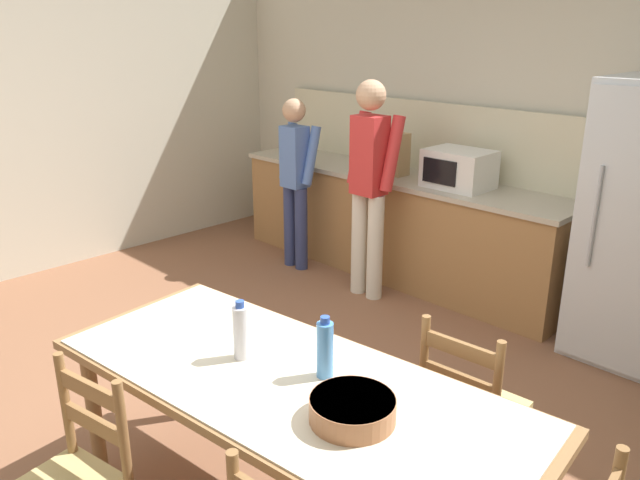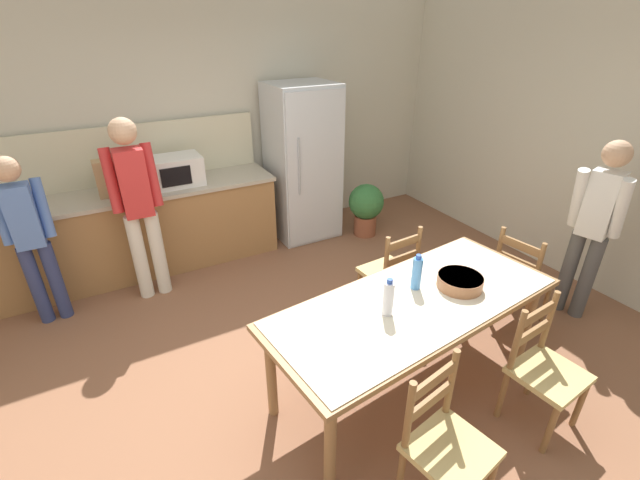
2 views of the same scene
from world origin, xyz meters
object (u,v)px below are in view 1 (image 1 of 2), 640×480
(dining_table, at_px, (288,394))
(person_at_sink, at_px, (296,175))
(bottle_off_centre, at_px, (325,349))
(chair_side_far_right, at_px, (469,408))
(microwave, at_px, (459,169))
(paper_bag, at_px, (394,154))
(serving_bowl, at_px, (352,408))
(person_at_counter, at_px, (370,179))
(bottle_near_centre, at_px, (241,332))

(dining_table, distance_m, person_at_sink, 3.21)
(bottle_off_centre, xyz_separation_m, chair_side_far_right, (0.30, 0.66, -0.45))
(microwave, relative_size, paper_bag, 1.39)
(person_at_sink, bearing_deg, bottle_off_centre, -130.62)
(paper_bag, bearing_deg, serving_bowl, -53.63)
(bottle_off_centre, height_order, chair_side_far_right, bottle_off_centre)
(paper_bag, bearing_deg, chair_side_far_right, -43.52)
(bottle_off_centre, distance_m, serving_bowl, 0.33)
(microwave, bearing_deg, paper_bag, -179.33)
(serving_bowl, height_order, person_at_sink, person_at_sink)
(microwave, xyz_separation_m, person_at_sink, (-1.36, -0.50, -0.20))
(paper_bag, bearing_deg, bottle_off_centre, -56.28)
(person_at_sink, height_order, person_at_counter, person_at_counter)
(bottle_near_centre, xyz_separation_m, person_at_counter, (-1.19, 2.21, 0.09))
(dining_table, relative_size, person_at_sink, 1.44)
(bottle_near_centre, bearing_deg, dining_table, 6.19)
(microwave, bearing_deg, dining_table, -70.18)
(bottle_near_centre, relative_size, chair_side_far_right, 0.30)
(bottle_near_centre, distance_m, chair_side_far_right, 1.14)
(serving_bowl, distance_m, person_at_sink, 3.51)
(bottle_near_centre, height_order, serving_bowl, bottle_near_centre)
(microwave, bearing_deg, serving_bowl, -63.62)
(paper_bag, bearing_deg, person_at_sink, -145.31)
(paper_bag, distance_m, bottle_near_centre, 3.05)
(person_at_sink, bearing_deg, paper_bag, -55.31)
(microwave, relative_size, person_at_sink, 0.32)
(dining_table, xyz_separation_m, person_at_counter, (-1.45, 2.18, 0.30))
(dining_table, bearing_deg, person_at_counter, 123.60)
(bottle_off_centre, relative_size, serving_bowl, 0.84)
(microwave, bearing_deg, person_at_sink, -159.84)
(chair_side_far_right, bearing_deg, person_at_sink, -31.63)
(bottle_near_centre, height_order, chair_side_far_right, bottle_near_centre)
(microwave, relative_size, bottle_off_centre, 1.85)
(dining_table, xyz_separation_m, bottle_near_centre, (-0.27, -0.03, 0.20))
(paper_bag, bearing_deg, person_at_counter, -71.30)
(bottle_near_centre, xyz_separation_m, serving_bowl, (0.64, 0.00, -0.07))
(paper_bag, bearing_deg, dining_table, -58.93)
(microwave, height_order, person_at_sink, person_at_sink)
(microwave, xyz_separation_m, paper_bag, (-0.65, -0.01, 0.03))
(serving_bowl, xyz_separation_m, person_at_counter, (-1.83, 2.21, 0.17))
(serving_bowl, distance_m, chair_side_far_right, 0.88)
(bottle_off_centre, bearing_deg, serving_bowl, -26.90)
(chair_side_far_right, bearing_deg, serving_bowl, 84.59)
(microwave, distance_m, chair_side_far_right, 2.45)
(dining_table, distance_m, serving_bowl, 0.40)
(bottle_off_centre, bearing_deg, person_at_counter, 126.82)
(bottle_near_centre, distance_m, person_at_counter, 2.51)
(bottle_near_centre, bearing_deg, person_at_sink, 132.83)
(paper_bag, xyz_separation_m, person_at_counter, (0.17, -0.51, -0.11))
(dining_table, relative_size, chair_side_far_right, 2.44)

